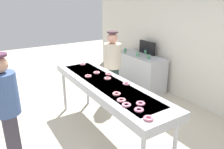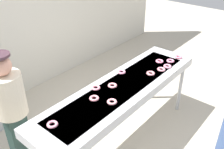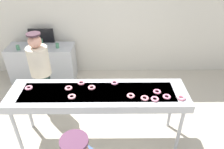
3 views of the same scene
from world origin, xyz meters
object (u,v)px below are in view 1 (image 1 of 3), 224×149
object	(u,v)px
strawberry_donut_7	(126,105)
paper_cup_0	(146,52)
strawberry_donut_5	(149,118)
prep_counter	(139,71)
strawberry_donut_2	(121,100)
strawberry_donut_6	(107,78)
paper_cup_1	(125,51)
strawberry_donut_10	(83,64)
strawberry_donut_0	(117,94)
strawberry_donut_9	(126,84)
strawberry_donut_11	(140,103)
paper_cup_2	(138,54)
customer_waiting	(7,107)
strawberry_donut_4	(97,73)
strawberry_donut_3	(109,74)
paper_cup_3	(149,57)
fryer_conveyor	(106,86)
strawberry_donut_1	(139,110)
worker_baker	(112,62)
strawberry_donut_8	(88,76)
menu_display	(147,48)

from	to	relation	value
strawberry_donut_7	paper_cup_0	xyz separation A→B (m)	(-2.25, 2.27, -0.08)
strawberry_donut_5	prep_counter	distance (m)	3.37
strawberry_donut_2	strawberry_donut_5	xyz separation A→B (m)	(0.52, -0.00, 0.00)
strawberry_donut_6	prep_counter	size ratio (longest dim) A/B	0.08
strawberry_donut_7	paper_cup_1	world-z (taller)	strawberry_donut_7
strawberry_donut_5	strawberry_donut_10	world-z (taller)	same
strawberry_donut_0	paper_cup_0	distance (m)	2.91
strawberry_donut_0	strawberry_donut_9	world-z (taller)	same
strawberry_donut_11	paper_cup_2	distance (m)	2.84
strawberry_donut_2	customer_waiting	xyz separation A→B (m)	(-0.77, -1.27, -0.08)
paper_cup_0	paper_cup_2	world-z (taller)	same
strawberry_donut_2	paper_cup_1	world-z (taller)	strawberry_donut_2
strawberry_donut_0	strawberry_donut_4	size ratio (longest dim) A/B	1.00
strawberry_donut_3	strawberry_donut_4	bearing A→B (deg)	-141.50
strawberry_donut_7	strawberry_donut_11	xyz separation A→B (m)	(0.06, 0.17, 0.00)
strawberry_donut_5	paper_cup_3	xyz separation A→B (m)	(-2.20, 1.97, -0.08)
strawberry_donut_3	paper_cup_3	size ratio (longest dim) A/B	1.10
strawberry_donut_5	strawberry_donut_6	bearing A→B (deg)	168.53
paper_cup_0	paper_cup_2	bearing A→B (deg)	-75.73
paper_cup_0	paper_cup_2	distance (m)	0.35
fryer_conveyor	strawberry_donut_9	world-z (taller)	strawberry_donut_9
strawberry_donut_3	strawberry_donut_10	bearing A→B (deg)	-170.77
strawberry_donut_2	paper_cup_3	size ratio (longest dim) A/B	1.10
strawberry_donut_1	paper_cup_3	bearing A→B (deg)	135.76
strawberry_donut_1	worker_baker	xyz separation A→B (m)	(-2.11, 0.98, -0.08)
strawberry_donut_5	strawberry_donut_9	bearing A→B (deg)	157.58
strawberry_donut_8	customer_waiting	world-z (taller)	customer_waiting
paper_cup_0	strawberry_donut_1	bearing A→B (deg)	-42.43
strawberry_donut_0	paper_cup_3	bearing A→B (deg)	127.65
paper_cup_1	paper_cup_3	world-z (taller)	same
menu_display	strawberry_donut_11	bearing A→B (deg)	-42.80
strawberry_donut_8	paper_cup_3	xyz separation A→B (m)	(-0.63, 1.93, -0.08)
worker_baker	prep_counter	size ratio (longest dim) A/B	1.07
strawberry_donut_2	strawberry_donut_4	xyz separation A→B (m)	(-1.13, 0.25, 0.00)
strawberry_donut_11	worker_baker	bearing A→B (deg)	156.73
strawberry_donut_3	worker_baker	distance (m)	1.04
worker_baker	customer_waiting	world-z (taller)	customer_waiting
paper_cup_2	paper_cup_3	xyz separation A→B (m)	(0.35, 0.06, 0.00)
strawberry_donut_3	strawberry_donut_7	world-z (taller)	same
customer_waiting	strawberry_donut_8	bearing A→B (deg)	91.63
strawberry_donut_6	paper_cup_0	xyz separation A→B (m)	(-1.33, 1.99, -0.08)
paper_cup_1	customer_waiting	bearing A→B (deg)	-60.95
strawberry_donut_6	customer_waiting	world-z (taller)	customer_waiting
strawberry_donut_3	strawberry_donut_9	world-z (taller)	same
prep_counter	paper_cup_2	distance (m)	0.51
strawberry_donut_1	strawberry_donut_8	xyz separation A→B (m)	(-1.37, 0.01, 0.00)
paper_cup_1	paper_cup_2	xyz separation A→B (m)	(0.50, 0.03, 0.00)
strawberry_donut_3	customer_waiting	world-z (taller)	customer_waiting
strawberry_donut_6	paper_cup_0	size ratio (longest dim) A/B	1.10
strawberry_donut_1	strawberry_donut_0	bearing A→B (deg)	177.03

